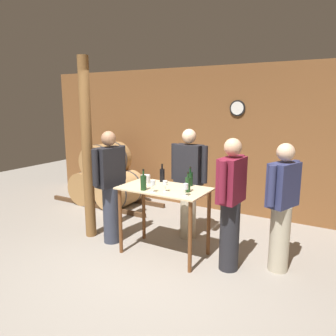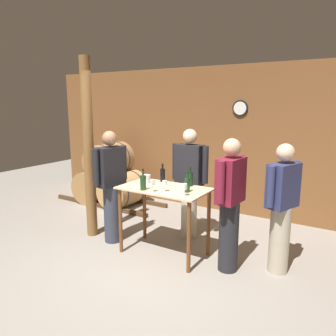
{
  "view_description": "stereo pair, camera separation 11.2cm",
  "coord_description": "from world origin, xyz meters",
  "px_view_note": "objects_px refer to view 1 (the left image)",
  "views": [
    {
      "loc": [
        2.14,
        -2.98,
        2.05
      ],
      "look_at": [
        -0.03,
        0.72,
        1.18
      ],
      "focal_mm": 35.0,
      "sensor_mm": 36.0,
      "label": 1
    },
    {
      "loc": [
        2.24,
        -2.92,
        2.05
      ],
      "look_at": [
        -0.03,
        0.72,
        1.18
      ],
      "focal_mm": 35.0,
      "sensor_mm": 36.0,
      "label": 2
    }
  ],
  "objects_px": {
    "wooden_post": "(87,150)",
    "ice_bucket": "(146,179)",
    "wine_glass_near_right": "(186,187)",
    "wine_glass_near_center": "(165,183)",
    "person_host": "(110,185)",
    "wine_glass_near_left": "(153,183)",
    "wine_bottle_far_left": "(162,175)",
    "person_visitor_near_door": "(189,182)",
    "person_visitor_bearded": "(282,205)",
    "wine_bottle_center": "(190,179)",
    "wine_bottle_left": "(143,182)",
    "person_visitor_with_scarf": "(231,202)",
    "wine_bottle_right": "(188,184)"
  },
  "relations": [
    {
      "from": "wooden_post",
      "to": "ice_bucket",
      "type": "relative_size",
      "value": 20.48
    },
    {
      "from": "wine_glass_near_right",
      "to": "ice_bucket",
      "type": "relative_size",
      "value": 1.16
    },
    {
      "from": "wine_glass_near_center",
      "to": "person_host",
      "type": "height_order",
      "value": "person_host"
    },
    {
      "from": "person_host",
      "to": "wine_glass_near_right",
      "type": "bearing_deg",
      "value": -5.79
    },
    {
      "from": "person_host",
      "to": "wine_glass_near_left",
      "type": "bearing_deg",
      "value": -12.66
    },
    {
      "from": "wine_bottle_far_left",
      "to": "person_visitor_near_door",
      "type": "distance_m",
      "value": 0.48
    },
    {
      "from": "ice_bucket",
      "to": "person_visitor_bearded",
      "type": "bearing_deg",
      "value": 7.14
    },
    {
      "from": "wine_bottle_center",
      "to": "person_host",
      "type": "height_order",
      "value": "person_host"
    },
    {
      "from": "wine_bottle_left",
      "to": "person_visitor_with_scarf",
      "type": "relative_size",
      "value": 0.17
    },
    {
      "from": "wooden_post",
      "to": "wine_bottle_right",
      "type": "height_order",
      "value": "wooden_post"
    },
    {
      "from": "wine_glass_near_left",
      "to": "wine_glass_near_center",
      "type": "bearing_deg",
      "value": 38.32
    },
    {
      "from": "wine_glass_near_left",
      "to": "wine_bottle_right",
      "type": "bearing_deg",
      "value": 31.33
    },
    {
      "from": "wine_bottle_far_left",
      "to": "person_visitor_near_door",
      "type": "bearing_deg",
      "value": 59.2
    },
    {
      "from": "wine_bottle_right",
      "to": "wine_glass_near_center",
      "type": "bearing_deg",
      "value": -152.46
    },
    {
      "from": "wine_glass_near_right",
      "to": "wine_bottle_right",
      "type": "bearing_deg",
      "value": 108.29
    },
    {
      "from": "wine_glass_near_center",
      "to": "wine_bottle_center",
      "type": "bearing_deg",
      "value": 71.74
    },
    {
      "from": "wooden_post",
      "to": "wine_glass_near_left",
      "type": "bearing_deg",
      "value": -9.19
    },
    {
      "from": "wine_bottle_center",
      "to": "wine_glass_near_center",
      "type": "distance_m",
      "value": 0.45
    },
    {
      "from": "wine_glass_near_right",
      "to": "person_visitor_near_door",
      "type": "xyz_separation_m",
      "value": [
        -0.39,
        0.86,
        -0.16
      ]
    },
    {
      "from": "person_host",
      "to": "person_visitor_with_scarf",
      "type": "distance_m",
      "value": 1.79
    },
    {
      "from": "wine_bottle_far_left",
      "to": "wine_glass_near_left",
      "type": "bearing_deg",
      "value": -70.56
    },
    {
      "from": "wooden_post",
      "to": "wine_glass_near_right",
      "type": "height_order",
      "value": "wooden_post"
    },
    {
      "from": "wine_glass_near_left",
      "to": "person_visitor_with_scarf",
      "type": "bearing_deg",
      "value": 17.7
    },
    {
      "from": "wine_bottle_far_left",
      "to": "wine_bottle_center",
      "type": "xyz_separation_m",
      "value": [
        0.45,
        -0.01,
        0.0
      ]
    },
    {
      "from": "wine_glass_near_right",
      "to": "person_visitor_with_scarf",
      "type": "height_order",
      "value": "person_visitor_with_scarf"
    },
    {
      "from": "person_visitor_bearded",
      "to": "person_visitor_near_door",
      "type": "relative_size",
      "value": 0.95
    },
    {
      "from": "ice_bucket",
      "to": "wine_bottle_far_left",
      "type": "bearing_deg",
      "value": 47.68
    },
    {
      "from": "person_host",
      "to": "person_visitor_bearded",
      "type": "xyz_separation_m",
      "value": [
        2.32,
        0.39,
        -0.04
      ]
    },
    {
      "from": "wine_bottle_center",
      "to": "ice_bucket",
      "type": "bearing_deg",
      "value": -164.62
    },
    {
      "from": "wine_glass_near_center",
      "to": "person_visitor_near_door",
      "type": "relative_size",
      "value": 0.09
    },
    {
      "from": "wine_glass_near_left",
      "to": "person_visitor_near_door",
      "type": "height_order",
      "value": "person_visitor_near_door"
    },
    {
      "from": "wine_glass_near_left",
      "to": "person_visitor_bearded",
      "type": "bearing_deg",
      "value": 21.6
    },
    {
      "from": "wine_glass_near_right",
      "to": "person_host",
      "type": "height_order",
      "value": "person_host"
    },
    {
      "from": "wine_bottle_center",
      "to": "wine_glass_near_left",
      "type": "height_order",
      "value": "wine_bottle_center"
    },
    {
      "from": "wooden_post",
      "to": "wine_bottle_left",
      "type": "height_order",
      "value": "wooden_post"
    },
    {
      "from": "wine_bottle_right",
      "to": "wine_glass_near_left",
      "type": "xyz_separation_m",
      "value": [
        -0.38,
        -0.23,
        0.01
      ]
    },
    {
      "from": "wine_bottle_right",
      "to": "wine_glass_near_center",
      "type": "relative_size",
      "value": 1.82
    },
    {
      "from": "wine_glass_near_left",
      "to": "person_host",
      "type": "relative_size",
      "value": 0.09
    },
    {
      "from": "ice_bucket",
      "to": "person_visitor_near_door",
      "type": "xyz_separation_m",
      "value": [
        0.39,
        0.57,
        -0.11
      ]
    },
    {
      "from": "wooden_post",
      "to": "person_visitor_bearded",
      "type": "bearing_deg",
      "value": 7.61
    },
    {
      "from": "wine_glass_near_right",
      "to": "ice_bucket",
      "type": "height_order",
      "value": "wine_glass_near_right"
    },
    {
      "from": "wine_bottle_center",
      "to": "person_visitor_near_door",
      "type": "bearing_deg",
      "value": 118.8
    },
    {
      "from": "wine_bottle_left",
      "to": "wine_glass_near_left",
      "type": "xyz_separation_m",
      "value": [
        0.16,
        -0.02,
        0.01
      ]
    },
    {
      "from": "wine_bottle_center",
      "to": "ice_bucket",
      "type": "relative_size",
      "value": 2.01
    },
    {
      "from": "wine_bottle_right",
      "to": "wine_glass_near_left",
      "type": "distance_m",
      "value": 0.44
    },
    {
      "from": "wine_bottle_center",
      "to": "wine_glass_near_right",
      "type": "distance_m",
      "value": 0.49
    },
    {
      "from": "wine_glass_near_center",
      "to": "person_visitor_with_scarf",
      "type": "height_order",
      "value": "person_visitor_with_scarf"
    },
    {
      "from": "person_visitor_with_scarf",
      "to": "person_visitor_bearded",
      "type": "relative_size",
      "value": 1.03
    },
    {
      "from": "wine_glass_near_right",
      "to": "person_visitor_with_scarf",
      "type": "bearing_deg",
      "value": 25.22
    },
    {
      "from": "wine_bottle_left",
      "to": "person_visitor_with_scarf",
      "type": "bearing_deg",
      "value": 14.18
    }
  ]
}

